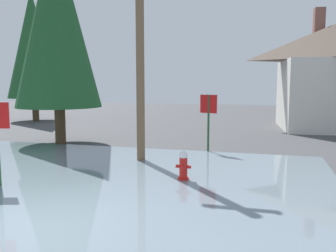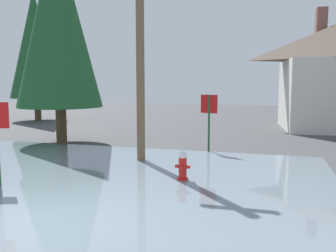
# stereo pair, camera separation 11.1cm
# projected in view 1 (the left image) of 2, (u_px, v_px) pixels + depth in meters

# --- Properties ---
(ground_plane) EXTENTS (80.00, 80.00, 0.10)m
(ground_plane) POSITION_uv_depth(u_px,v_px,m) (35.00, 228.00, 6.78)
(ground_plane) COLOR #424244
(flood_puddle) EXTENTS (13.94, 11.21, 0.04)m
(flood_puddle) POSITION_uv_depth(u_px,v_px,m) (66.00, 186.00, 9.30)
(flood_puddle) COLOR slate
(flood_puddle) RESTS_ON ground
(fire_hydrant) EXTENTS (0.42, 0.36, 0.84)m
(fire_hydrant) POSITION_uv_depth(u_px,v_px,m) (183.00, 166.00, 9.80)
(fire_hydrant) COLOR red
(fire_hydrant) RESTS_ON ground
(utility_pole) EXTENTS (1.60, 0.28, 7.79)m
(utility_pole) POSITION_uv_depth(u_px,v_px,m) (140.00, 41.00, 11.87)
(utility_pole) COLOR brown
(utility_pole) RESTS_ON ground
(stop_sign_far) EXTENTS (0.72, 0.24, 2.26)m
(stop_sign_far) POSITION_uv_depth(u_px,v_px,m) (209.00, 111.00, 13.78)
(stop_sign_far) COLOR #1E4C28
(stop_sign_far) RESTS_ON ground
(pine_tree_tall_left) EXTENTS (3.66, 3.66, 9.14)m
(pine_tree_tall_left) POSITION_uv_depth(u_px,v_px,m) (33.00, 45.00, 25.06)
(pine_tree_tall_left) COLOR #4C3823
(pine_tree_tall_left) RESTS_ON ground
(pine_tree_mid_left) EXTENTS (3.66, 3.66, 9.16)m
(pine_tree_mid_left) POSITION_uv_depth(u_px,v_px,m) (56.00, 19.00, 15.17)
(pine_tree_mid_left) COLOR #4C3823
(pine_tree_mid_left) RESTS_ON ground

